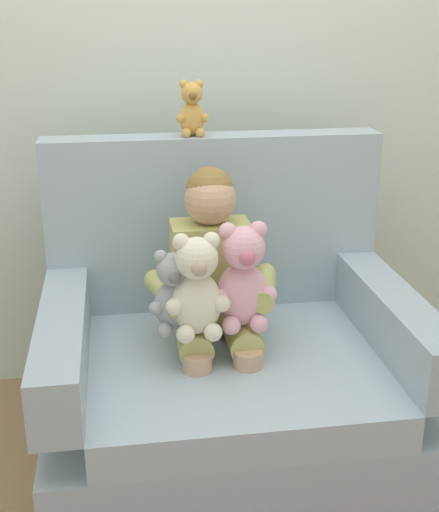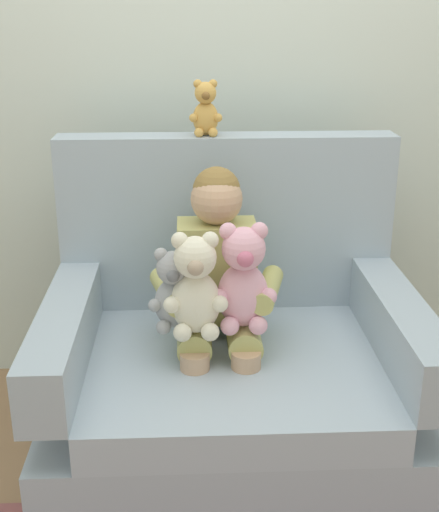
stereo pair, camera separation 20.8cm
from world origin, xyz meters
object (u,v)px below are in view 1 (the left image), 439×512
object	(u,v)px
seated_child	(213,282)
plush_honey_on_backrest	(192,110)
armchair	(228,373)
plush_grey	(174,294)
plush_cream	(197,289)
plush_pink	(243,279)

from	to	relation	value
seated_child	plush_honey_on_backrest	xyz separation A→B (m)	(-0.03, 0.32, 0.51)
armchair	plush_grey	distance (m)	0.41
armchair	plush_cream	distance (m)	0.42
plush_cream	plush_pink	xyz separation A→B (m)	(0.15, 0.04, 0.01)
seated_child	plush_honey_on_backrest	bearing A→B (deg)	99.48
plush_cream	plush_pink	world-z (taller)	plush_pink
plush_cream	armchair	bearing A→B (deg)	30.68
plush_cream	plush_honey_on_backrest	xyz separation A→B (m)	(0.05, 0.48, 0.46)
seated_child	plush_honey_on_backrest	size ratio (longest dim) A/B	4.27
armchair	seated_child	bearing A→B (deg)	153.39
armchair	plush_grey	xyz separation A→B (m)	(-0.19, -0.10, 0.35)
armchair	seated_child	xyz separation A→B (m)	(-0.05, 0.02, 0.33)
armchair	plush_honey_on_backrest	size ratio (longest dim) A/B	6.24
armchair	plush_honey_on_backrest	xyz separation A→B (m)	(-0.07, 0.34, 0.84)
plush_honey_on_backrest	plush_pink	bearing A→B (deg)	-73.11
seated_child	plush_pink	distance (m)	0.16
plush_pink	plush_grey	bearing A→B (deg)	-163.41
plush_pink	plush_cream	bearing A→B (deg)	-148.56
armchair	seated_child	size ratio (longest dim) A/B	1.46
armchair	seated_child	distance (m)	0.33
plush_cream	plush_pink	bearing A→B (deg)	-4.36
plush_grey	plush_honey_on_backrest	xyz separation A→B (m)	(0.11, 0.44, 0.49)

